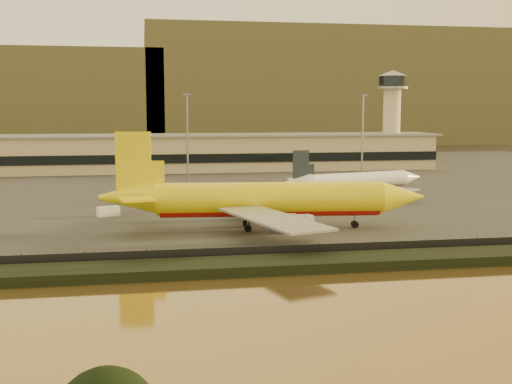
% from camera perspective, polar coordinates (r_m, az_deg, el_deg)
% --- Properties ---
extents(ground, '(900.00, 900.00, 0.00)m').
position_cam_1_polar(ground, '(103.08, 2.63, -4.53)').
color(ground, black).
rests_on(ground, ground).
extents(embankment, '(320.00, 7.00, 1.40)m').
position_cam_1_polar(embankment, '(86.82, 5.09, -6.32)').
color(embankment, black).
rests_on(embankment, ground).
extents(tarmac, '(320.00, 220.00, 0.20)m').
position_cam_1_polar(tarmac, '(195.84, -3.44, 1.11)').
color(tarmac, '#2D2D2D').
rests_on(tarmac, ground).
extents(perimeter_fence, '(300.00, 0.05, 2.20)m').
position_cam_1_polar(perimeter_fence, '(90.45, 4.43, -5.37)').
color(perimeter_fence, black).
rests_on(perimeter_fence, tarmac).
extents(terminal_building, '(202.00, 25.00, 12.60)m').
position_cam_1_polar(terminal_building, '(224.62, -8.04, 3.42)').
color(terminal_building, '#C6AC89').
rests_on(terminal_building, tarmac).
extents(control_tower, '(11.20, 11.20, 35.50)m').
position_cam_1_polar(control_tower, '(247.25, 11.99, 7.25)').
color(control_tower, '#C6AC89').
rests_on(control_tower, tarmac).
extents(apron_light_masts, '(152.20, 12.20, 25.40)m').
position_cam_1_polar(apron_light_masts, '(177.46, 2.10, 5.54)').
color(apron_light_masts, slate).
rests_on(apron_light_masts, tarmac).
extents(distant_hills, '(470.00, 160.00, 70.00)m').
position_cam_1_polar(distant_hills, '(438.58, -9.91, 8.51)').
color(distant_hills, brown).
rests_on(distant_hills, ground).
extents(dhl_cargo_jet, '(57.73, 56.25, 17.23)m').
position_cam_1_polar(dhl_cargo_jet, '(112.93, 0.75, -0.73)').
color(dhl_cargo_jet, yellow).
rests_on(dhl_cargo_jet, tarmac).
extents(white_narrowbody_jet, '(39.42, 37.65, 11.49)m').
position_cam_1_polar(white_narrowbody_jet, '(161.14, 8.88, 0.97)').
color(white_narrowbody_jet, white).
rests_on(white_narrowbody_jet, tarmac).
extents(gse_vehicle_yellow, '(4.13, 2.28, 1.77)m').
position_cam_1_polar(gse_vehicle_yellow, '(134.22, 5.11, -1.32)').
color(gse_vehicle_yellow, yellow).
rests_on(gse_vehicle_yellow, tarmac).
extents(gse_vehicle_white, '(4.68, 3.19, 1.93)m').
position_cam_1_polar(gse_vehicle_white, '(130.49, -13.01, -1.69)').
color(gse_vehicle_white, white).
rests_on(gse_vehicle_white, tarmac).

